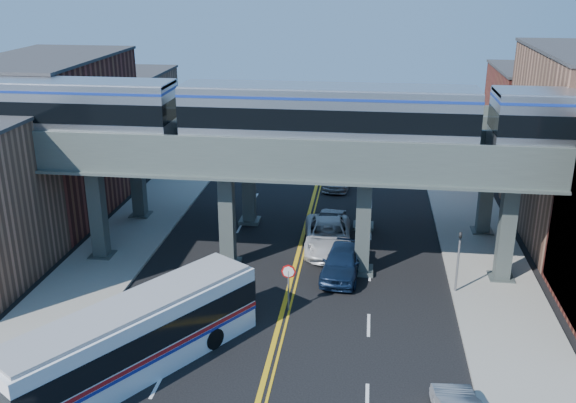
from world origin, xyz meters
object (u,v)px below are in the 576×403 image
at_px(traffic_signal, 459,256).
at_px(car_lane_c, 328,236).
at_px(transit_bus, 135,338).
at_px(car_lane_d, 339,178).
at_px(transit_train, 327,115).
at_px(stop_sign, 289,280).
at_px(car_lane_a, 342,261).
at_px(car_lane_b, 330,225).

height_order(traffic_signal, car_lane_c, traffic_signal).
bearing_deg(transit_bus, car_lane_d, 18.38).
bearing_deg(traffic_signal, transit_train, 164.90).
bearing_deg(car_lane_d, stop_sign, -87.29).
height_order(car_lane_a, car_lane_d, car_lane_a).
height_order(transit_train, stop_sign, transit_train).
bearing_deg(car_lane_a, traffic_signal, -7.58).
distance_m(traffic_signal, transit_bus, 17.54).
bearing_deg(transit_train, transit_bus, -123.87).
height_order(transit_bus, car_lane_a, transit_bus).
relative_size(stop_sign, traffic_signal, 0.64).
distance_m(stop_sign, car_lane_b, 10.61).
xyz_separation_m(transit_train, car_lane_a, (1.10, -0.52, -8.47)).
xyz_separation_m(car_lane_a, car_lane_b, (-1.08, 5.97, -0.17)).
distance_m(car_lane_a, car_lane_d, 16.36).
height_order(transit_train, car_lane_a, transit_train).
xyz_separation_m(transit_bus, car_lane_d, (7.52, 26.99, -0.90)).
bearing_deg(car_lane_c, transit_train, -94.94).
relative_size(transit_bus, car_lane_d, 2.31).
bearing_deg(car_lane_b, car_lane_c, -84.44).
height_order(car_lane_b, car_lane_d, car_lane_d).
bearing_deg(car_lane_c, transit_bus, -122.38).
xyz_separation_m(transit_train, car_lane_b, (0.01, 5.45, -8.64)).
xyz_separation_m(stop_sign, transit_bus, (-6.02, -6.19, -0.11)).
relative_size(stop_sign, car_lane_b, 0.60).
xyz_separation_m(traffic_signal, transit_bus, (-14.92, -9.19, -0.66)).
distance_m(car_lane_a, car_lane_c, 3.84).
bearing_deg(car_lane_d, traffic_signal, -60.60).
xyz_separation_m(car_lane_b, car_lane_d, (-0.00, 10.36, 0.02)).
height_order(transit_train, car_lane_d, transit_train).
xyz_separation_m(transit_train, car_lane_d, (0.01, 15.80, -8.62)).
height_order(stop_sign, car_lane_c, stop_sign).
bearing_deg(transit_bus, traffic_signal, -24.43).
bearing_deg(transit_train, car_lane_d, 89.96).
xyz_separation_m(traffic_signal, car_lane_d, (-7.40, 17.80, -1.56)).
bearing_deg(traffic_signal, car_lane_b, 134.81).
height_order(traffic_signal, car_lane_a, traffic_signal).
xyz_separation_m(transit_train, transit_bus, (-7.51, -11.19, -7.72)).
bearing_deg(traffic_signal, car_lane_c, 145.10).
distance_m(transit_train, car_lane_a, 8.55).
xyz_separation_m(transit_train, car_lane_c, (0.01, 3.16, -8.47)).
bearing_deg(stop_sign, car_lane_c, 79.59).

